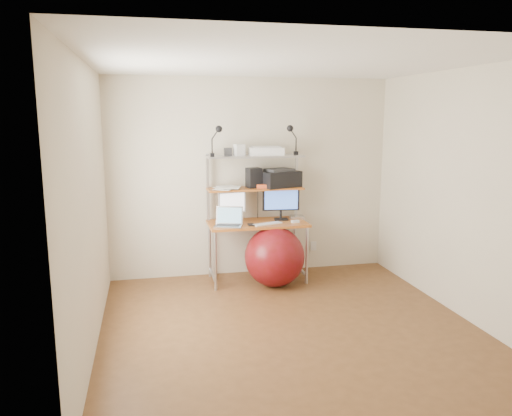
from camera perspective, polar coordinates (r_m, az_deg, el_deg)
The scene contains 20 objects.
room at distance 4.65m, azimuth 4.01°, elevation 0.83°, with size 3.60×3.60×3.60m.
computer_desk at distance 6.14m, azimuth 0.03°, elevation 0.44°, with size 1.20×0.60×1.57m.
wall_outlet at distance 6.77m, azimuth 6.57°, elevation -4.34°, with size 0.08×0.01×0.12m, color silver.
monitor_silver at distance 6.16m, azimuth -2.74°, elevation 0.39°, with size 0.35×0.15×0.39m.
monitor_black at distance 6.24m, azimuth 2.87°, elevation 0.76°, with size 0.46×0.15×0.47m.
laptop at distance 5.93m, azimuth -3.11°, elevation -1.58°, with size 0.39×0.34×0.28m.
keyboard at distance 6.01m, azimuth 1.31°, elevation -1.81°, with size 0.37×0.11×0.01m, color silver.
mouse at distance 6.12m, azimuth 4.52°, elevation -1.55°, with size 0.09×0.06×0.03m, color silver.
mac_mini at distance 6.37m, azimuth 4.66°, elevation -1.04°, with size 0.18×0.18×0.03m, color #B7B7BB.
phone at distance 5.96m, azimuth -0.58°, elevation -1.92°, with size 0.07×0.14×0.01m, color black.
printer at distance 6.25m, azimuth 2.67°, elevation 3.42°, with size 0.56×0.47×0.23m.
nas_cube at distance 6.17m, azimuth -0.25°, elevation 3.47°, with size 0.17×0.17×0.24m, color black.
red_box at distance 6.13m, azimuth 0.96°, elevation 2.51°, with size 0.18×0.12×0.05m, color #BE451E.
scanner at distance 6.16m, azimuth 1.15°, elevation 6.55°, with size 0.44×0.31×0.11m.
box_white at distance 6.08m, azimuth -1.94°, elevation 6.65°, with size 0.12×0.10×0.14m, color silver.
box_grey at distance 6.09m, azimuth -3.23°, elevation 6.44°, with size 0.09×0.09×0.09m, color #2F2F31.
clip_lamp_left at distance 5.92m, azimuth -4.43°, elevation 8.43°, with size 0.15×0.08×0.36m.
clip_lamp_right at distance 6.17m, azimuth 4.06°, elevation 8.53°, with size 0.15×0.08×0.37m.
exercise_ball at distance 6.02m, azimuth 2.14°, elevation -5.59°, with size 0.72×0.72×0.72m, color maroon.
paper_stack at distance 6.10m, azimuth -3.35°, elevation 2.34°, with size 0.39×0.41×0.02m.
Camera 1 is at (-1.30, -4.40, 2.04)m, focal length 35.00 mm.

